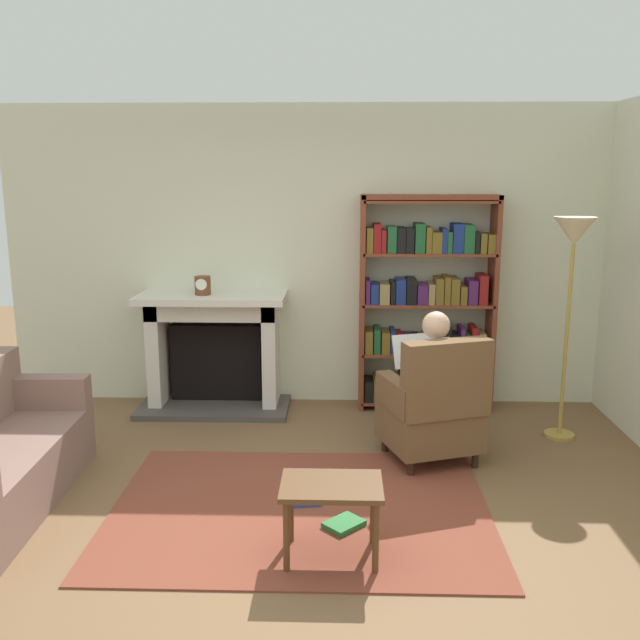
{
  "coord_description": "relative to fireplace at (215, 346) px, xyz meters",
  "views": [
    {
      "loc": [
        0.25,
        -3.81,
        2.13
      ],
      "look_at": [
        0.1,
        1.2,
        1.05
      ],
      "focal_mm": 39.31,
      "sensor_mm": 36.0,
      "label": 1
    }
  ],
  "objects": [
    {
      "name": "mantel_clock",
      "position": [
        -0.07,
        -0.1,
        0.58
      ],
      "size": [
        0.14,
        0.14,
        0.16
      ],
      "color": "brown",
      "rests_on": "fireplace"
    },
    {
      "name": "fireplace",
      "position": [
        0.0,
        0.0,
        0.0
      ],
      "size": [
        1.34,
        0.64,
        1.06
      ],
      "color": "#4C4742",
      "rests_on": "ground"
    },
    {
      "name": "ground",
      "position": [
        0.89,
        -2.3,
        -0.56
      ],
      "size": [
        14.0,
        14.0,
        0.0
      ],
      "primitive_type": "plane",
      "color": "brown"
    },
    {
      "name": "side_table",
      "position": [
        1.1,
        -2.55,
        -0.19
      ],
      "size": [
        0.56,
        0.39,
        0.45
      ],
      "color": "brown",
      "rests_on": "ground"
    },
    {
      "name": "bookshelf",
      "position": [
        1.9,
        0.04,
        0.38
      ],
      "size": [
        1.19,
        0.32,
        1.92
      ],
      "color": "brown",
      "rests_on": "ground"
    },
    {
      "name": "scattered_books",
      "position": [
        1.04,
        -2.04,
        -0.54
      ],
      "size": [
        0.52,
        0.64,
        0.03
      ],
      "color": "#267233",
      "rests_on": "area_rug"
    },
    {
      "name": "back_wall",
      "position": [
        0.89,
        0.25,
        0.79
      ],
      "size": [
        5.6,
        0.1,
        2.7
      ],
      "primitive_type": "cube",
      "color": "beige",
      "rests_on": "ground"
    },
    {
      "name": "floor_lamp",
      "position": [
        2.92,
        -0.67,
        0.95
      ],
      "size": [
        0.32,
        0.32,
        1.78
      ],
      "color": "#B7933F",
      "rests_on": "ground"
    },
    {
      "name": "seated_reader",
      "position": [
        1.79,
        -1.11,
        0.06
      ],
      "size": [
        0.48,
        0.59,
        1.14
      ],
      "rotation": [
        0.0,
        0.0,
        3.47
      ],
      "color": "silver",
      "rests_on": "ground"
    },
    {
      "name": "armchair_reading",
      "position": [
        1.83,
        -1.22,
        -0.14
      ],
      "size": [
        0.81,
        0.79,
        0.97
      ],
      "rotation": [
        0.0,
        0.0,
        3.47
      ],
      "color": "#331E14",
      "rests_on": "ground"
    },
    {
      "name": "area_rug",
      "position": [
        0.89,
        -2.0,
        -0.56
      ],
      "size": [
        2.4,
        1.8,
        0.01
      ],
      "primitive_type": "cube",
      "color": "brown",
      "rests_on": "ground"
    }
  ]
}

